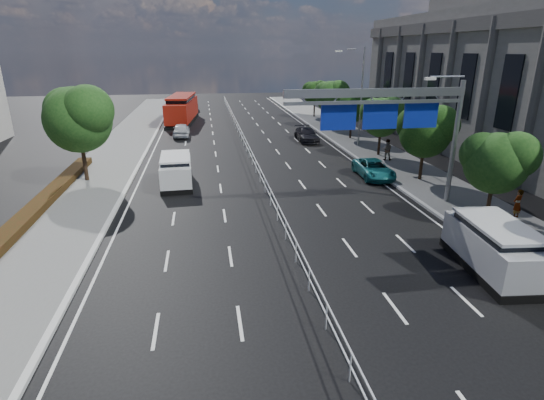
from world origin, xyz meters
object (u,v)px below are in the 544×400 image
object	(u,v)px
near_car_silver	(181,130)
parked_car_teal	(374,169)
parked_car_dark	(307,135)
silver_minivan	(495,248)
white_minivan	(176,171)
red_bus	(182,108)
pedestrian_b	(387,150)
overhead_gantry	(394,111)
pedestrian_a	(518,204)
near_car_dark	(192,106)

from	to	relation	value
near_car_silver	parked_car_teal	xyz separation A→B (m)	(14.41, -17.72, -0.08)
parked_car_dark	silver_minivan	bearing A→B (deg)	-86.98
white_minivan	near_car_silver	size ratio (longest dim) A/B	1.15
red_bus	pedestrian_b	size ratio (longest dim) A/B	6.63
parked_car_teal	overhead_gantry	bearing A→B (deg)	-103.12
overhead_gantry	parked_car_teal	world-z (taller)	overhead_gantry
red_bus	silver_minivan	xyz separation A→B (m)	(14.34, -41.05, -0.72)
red_bus	parked_car_dark	world-z (taller)	red_bus
near_car_silver	pedestrian_a	bearing A→B (deg)	125.53
white_minivan	parked_car_teal	bearing A→B (deg)	-3.94
near_car_dark	pedestrian_b	size ratio (longest dim) A/B	2.31
near_car_silver	parked_car_dark	bearing A→B (deg)	161.17
pedestrian_a	pedestrian_b	size ratio (longest dim) A/B	0.92
overhead_gantry	white_minivan	xyz separation A→B (m)	(-12.46, 6.25, -4.60)
pedestrian_b	near_car_dark	bearing A→B (deg)	-41.52
parked_car_dark	pedestrian_b	distance (m)	10.25
parked_car_teal	near_car_dark	bearing A→B (deg)	111.63
white_minivan	parked_car_dark	world-z (taller)	white_minivan
parked_car_dark	overhead_gantry	bearing A→B (deg)	-89.40
near_car_dark	pedestrian_b	world-z (taller)	pedestrian_b
overhead_gantry	parked_car_dark	bearing A→B (deg)	90.69
red_bus	parked_car_dark	bearing A→B (deg)	-40.96
near_car_dark	silver_minivan	xyz separation A→B (m)	(13.33, -51.80, 0.38)
silver_minivan	red_bus	bearing A→B (deg)	114.83
parked_car_dark	near_car_dark	bearing A→B (deg)	115.68
pedestrian_a	near_car_silver	bearing A→B (deg)	-73.41
white_minivan	pedestrian_a	distance (m)	20.80
overhead_gantry	silver_minivan	size ratio (longest dim) A/B	1.93
white_minivan	parked_car_dark	xyz separation A→B (m)	(12.23, 12.95, -0.34)
white_minivan	parked_car_teal	world-z (taller)	white_minivan
silver_minivan	parked_car_teal	xyz separation A→B (m)	(0.31, 13.89, -0.41)
near_car_dark	overhead_gantry	bearing A→B (deg)	110.12
white_minivan	silver_minivan	size ratio (longest dim) A/B	0.90
red_bus	parked_car_dark	size ratio (longest dim) A/B	2.52
overhead_gantry	near_car_silver	size ratio (longest dim) A/B	2.45
near_car_dark	parked_car_dark	xyz separation A→B (m)	(11.85, -24.55, 0.00)
overhead_gantry	parked_car_teal	bearing A→B (deg)	75.04
pedestrian_a	silver_minivan	bearing A→B (deg)	26.47
white_minivan	red_bus	bearing A→B (deg)	89.07
silver_minivan	pedestrian_b	bearing A→B (deg)	85.86
near_car_dark	parked_car_dark	distance (m)	27.26
white_minivan	red_bus	distance (m)	26.77
near_car_dark	pedestrian_a	size ratio (longest dim) A/B	2.51
near_car_silver	silver_minivan	bearing A→B (deg)	114.27
pedestrian_a	pedestrian_b	bearing A→B (deg)	-101.22
parked_car_teal	white_minivan	bearing A→B (deg)	-179.83
silver_minivan	parked_car_dark	size ratio (longest dim) A/B	1.16
near_car_silver	overhead_gantry	bearing A→B (deg)	118.84
white_minivan	silver_minivan	xyz separation A→B (m)	(13.71, -14.30, 0.04)
near_car_silver	silver_minivan	distance (m)	34.61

